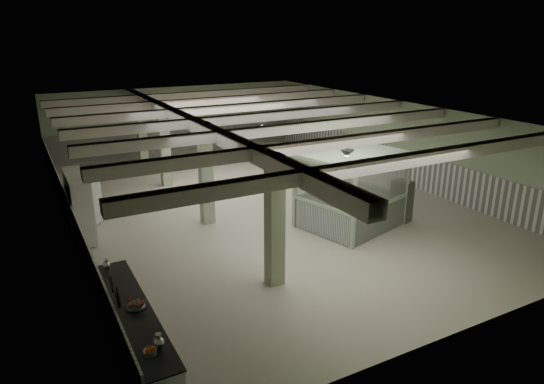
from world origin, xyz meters
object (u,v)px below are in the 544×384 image
prep_counter (132,328)px  guard_booth (352,177)px  filing_cabinet (402,201)px  walkin_cooler (80,206)px

prep_counter → guard_booth: 9.09m
guard_booth → filing_cabinet: bearing=-30.2°
walkin_cooler → filing_cabinet: walkin_cooler is taller
prep_counter → guard_booth: (8.34, 3.35, 1.32)m
prep_counter → filing_cabinet: (10.23, 2.85, 0.29)m
prep_counter → walkin_cooler: size_ratio=2.10×
walkin_cooler → filing_cabinet: 11.04m
prep_counter → guard_booth: bearing=21.9°
filing_cabinet → guard_booth: bearing=148.5°
walkin_cooler → filing_cabinet: (10.31, -3.93, -0.31)m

